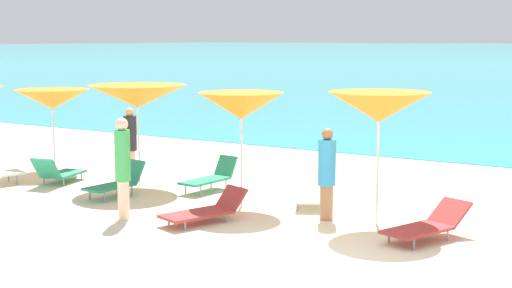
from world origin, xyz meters
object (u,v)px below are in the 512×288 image
umbrella_4 (379,107)px  lounge_chair_6 (58,172)px  lounge_chair_8 (211,177)px  beachgoer_1 (123,165)px  umbrella_3 (241,106)px  lounge_chair_9 (206,210)px  lounge_chair_2 (428,224)px  lounge_chair_11 (311,192)px  umbrella_2 (138,96)px  lounge_chair_5 (117,182)px  beachgoer_2 (327,172)px  umbrella_1 (52,99)px  beachgoer_3 (130,140)px

umbrella_4 → lounge_chair_6: bearing=-177.3°
lounge_chair_8 → beachgoer_1: beachgoer_1 is taller
umbrella_3 → lounge_chair_9: (0.18, -1.48, -1.78)m
beachgoer_1 → lounge_chair_9: bearing=48.7°
lounge_chair_2 → lounge_chair_8: 5.60m
umbrella_4 → lounge_chair_8: (-4.29, 0.87, -1.82)m
umbrella_4 → lounge_chair_2: bearing=-25.0°
umbrella_4 → lounge_chair_8: size_ratio=1.60×
umbrella_4 → lounge_chair_11: size_ratio=1.34×
umbrella_2 → beachgoer_1: (1.85, -2.60, -1.01)m
lounge_chair_5 → beachgoer_2: bearing=12.4°
umbrella_1 → umbrella_4: umbrella_4 is taller
lounge_chair_5 → lounge_chair_11: (3.82, 1.60, -0.07)m
lounge_chair_2 → lounge_chair_6: size_ratio=1.19×
umbrella_2 → lounge_chair_2: (7.11, -0.97, -1.79)m
lounge_chair_11 → umbrella_3: bearing=-167.4°
umbrella_1 → lounge_chair_2: 10.56m
beachgoer_1 → beachgoer_3: 4.34m
lounge_chair_5 → lounge_chair_11: bearing=28.4°
umbrella_2 → lounge_chair_6: bearing=-155.4°
beachgoer_2 → lounge_chair_5: bearing=16.6°
umbrella_1 → beachgoer_2: 8.41m
umbrella_2 → beachgoer_1: bearing=-54.5°
umbrella_4 → beachgoer_2: (-0.93, -0.17, -1.23)m
umbrella_2 → lounge_chair_6: (-1.77, -0.81, -1.78)m
umbrella_2 → lounge_chair_5: (0.37, -1.16, -1.73)m
lounge_chair_2 → lounge_chair_9: (-3.85, -0.98, -0.03)m
lounge_chair_2 → lounge_chair_11: bearing=174.7°
lounge_chair_8 → lounge_chair_11: (2.50, 0.01, -0.06)m
lounge_chair_2 → lounge_chair_8: bearing=-174.0°
umbrella_4 → umbrella_2: bearing=175.8°
umbrella_1 → lounge_chair_11: umbrella_1 is taller
umbrella_4 → lounge_chair_8: bearing=168.6°
umbrella_2 → umbrella_4: bearing=-4.2°
umbrella_1 → lounge_chair_6: size_ratio=1.36×
beachgoer_1 → umbrella_3: bearing=83.9°
umbrella_2 → lounge_chair_8: size_ratio=1.57×
beachgoer_1 → beachgoer_3: bearing=153.6°
umbrella_2 → lounge_chair_5: size_ratio=1.67×
umbrella_4 → lounge_chair_5: (-5.61, -0.72, -1.82)m
umbrella_1 → lounge_chair_2: (10.35, -1.43, -1.54)m
umbrella_2 → lounge_chair_8: 2.46m
lounge_chair_11 → umbrella_4: bearing=-52.8°
lounge_chair_5 → lounge_chair_9: (2.89, -0.79, -0.09)m
lounge_chair_11 → beachgoer_2: (0.86, -1.05, 0.66)m
umbrella_3 → lounge_chair_8: (-1.39, 0.90, -1.71)m
lounge_chair_9 → lounge_chair_2: bearing=33.7°
lounge_chair_5 → beachgoer_2: (4.68, 0.55, 0.59)m
umbrella_2 → umbrella_3: size_ratio=1.03×
lounge_chair_5 → beachgoer_2: size_ratio=0.83×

